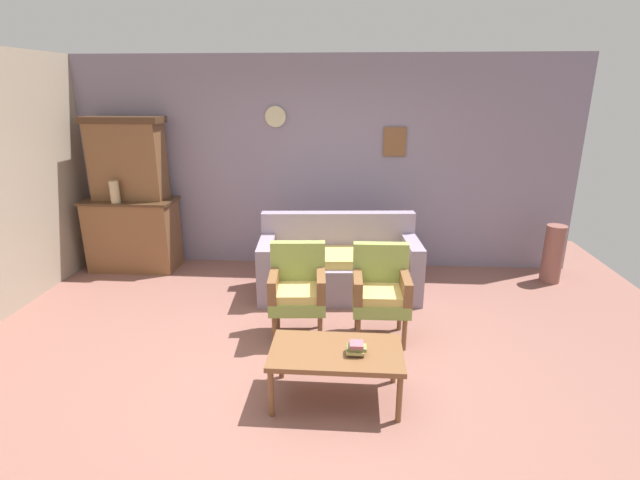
{
  "coord_description": "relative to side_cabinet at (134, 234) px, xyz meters",
  "views": [
    {
      "loc": [
        0.4,
        -3.48,
        2.29
      ],
      "look_at": [
        0.07,
        0.99,
        0.85
      ],
      "focal_mm": 26.52,
      "sensor_mm": 36.0,
      "label": 1
    }
  ],
  "objects": [
    {
      "name": "ground_plane",
      "position": [
        2.47,
        -2.25,
        -0.47
      ],
      "size": [
        7.68,
        7.68,
        0.0
      ],
      "primitive_type": "plane",
      "color": "#84564C"
    },
    {
      "name": "wall_back_with_decor",
      "position": [
        2.47,
        0.38,
        0.89
      ],
      "size": [
        6.4,
        0.09,
        2.7
      ],
      "color": "gray",
      "rests_on": "ground"
    },
    {
      "name": "side_cabinet",
      "position": [
        0.0,
        0.0,
        0.0
      ],
      "size": [
        1.16,
        0.55,
        0.93
      ],
      "color": "brown",
      "rests_on": "ground"
    },
    {
      "name": "cabinet_upper_hutch",
      "position": [
        0.0,
        0.08,
        0.98
      ],
      "size": [
        0.99,
        0.38,
        1.03
      ],
      "color": "brown",
      "rests_on": "side_cabinet"
    },
    {
      "name": "vase_on_cabinet",
      "position": [
        -0.08,
        -0.18,
        0.6
      ],
      "size": [
        0.12,
        0.12,
        0.28
      ],
      "primitive_type": "cylinder",
      "color": "tan",
      "rests_on": "side_cabinet"
    },
    {
      "name": "floral_couch",
      "position": [
        2.72,
        -0.62,
        -0.14
      ],
      "size": [
        1.86,
        0.94,
        0.9
      ],
      "color": "gray",
      "rests_on": "ground"
    },
    {
      "name": "armchair_near_cabinet",
      "position": [
        2.36,
        -1.64,
        0.03
      ],
      "size": [
        0.56,
        0.53,
        0.9
      ],
      "color": "#849947",
      "rests_on": "ground"
    },
    {
      "name": "armchair_near_couch_end",
      "position": [
        3.14,
        -1.63,
        0.03
      ],
      "size": [
        0.53,
        0.5,
        0.9
      ],
      "color": "#849947",
      "rests_on": "ground"
    },
    {
      "name": "coffee_table",
      "position": [
        2.76,
        -2.61,
        -0.09
      ],
      "size": [
        1.0,
        0.56,
        0.42
      ],
      "color": "brown",
      "rests_on": "ground"
    },
    {
      "name": "book_stack_on_table",
      "position": [
        2.91,
        -2.65,
        0.0
      ],
      "size": [
        0.15,
        0.12,
        0.1
      ],
      "color": "#6069AD",
      "rests_on": "coffee_table"
    },
    {
      "name": "floor_vase_by_wall",
      "position": [
        5.32,
        -0.1,
        -0.11
      ],
      "size": [
        0.24,
        0.24,
        0.72
      ],
      "primitive_type": "cylinder",
      "color": "brown",
      "rests_on": "ground"
    }
  ]
}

